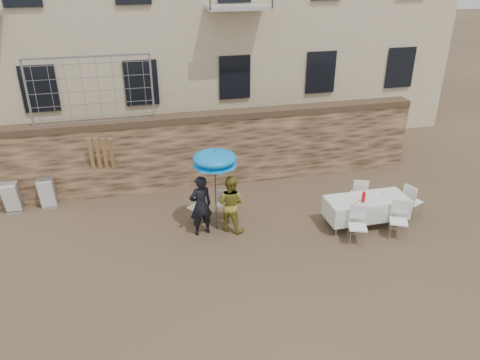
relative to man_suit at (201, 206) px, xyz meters
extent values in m
plane|color=brown|center=(0.59, -2.23, -0.80)|extent=(80.00, 80.00, 0.00)
cube|color=brown|center=(0.59, 2.77, 0.30)|extent=(13.00, 0.50, 2.20)
imported|color=black|center=(0.00, 0.00, 0.00)|extent=(0.65, 0.50, 1.60)
imported|color=gold|center=(0.75, 0.00, -0.04)|extent=(0.93, 0.90, 1.52)
cylinder|color=#3F3F44|center=(0.40, 0.10, 0.11)|extent=(0.03, 0.03, 1.82)
cone|color=#097CD2|center=(0.40, 0.10, 1.13)|extent=(1.12, 1.12, 0.22)
cube|color=silver|center=(4.21, -0.58, -0.05)|extent=(2.10, 0.85, 0.05)
cylinder|color=silver|center=(3.26, -0.92, -0.43)|extent=(0.04, 0.04, 0.74)
cylinder|color=silver|center=(5.16, -0.92, -0.43)|extent=(0.04, 0.04, 0.74)
cylinder|color=silver|center=(3.26, -0.23, -0.43)|extent=(0.04, 0.04, 0.74)
cylinder|color=silver|center=(5.16, -0.23, -0.43)|extent=(0.04, 0.04, 0.74)
cylinder|color=red|center=(4.01, -0.73, 0.11)|extent=(0.09, 0.09, 0.26)
camera|label=1|loc=(-1.42, -10.03, 5.65)|focal=35.00mm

